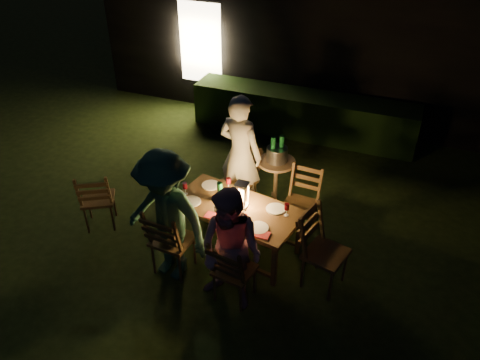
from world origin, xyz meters
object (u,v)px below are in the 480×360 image
at_px(chair_far_right, 300,213).
at_px(bottle_bucket_a, 273,152).
at_px(bottle_bucket_b, 281,151).
at_px(person_opp_right, 231,251).
at_px(person_house_side, 240,154).
at_px(bottle_table, 220,192).
at_px(chair_near_right, 234,280).
at_px(chair_end, 323,263).
at_px(person_opp_left, 166,217).
at_px(side_table, 276,166).
at_px(lantern, 242,196).
at_px(chair_far_left, 239,190).
at_px(chair_spare, 100,208).
at_px(ice_bucket, 277,154).
at_px(chair_near_left, 173,251).
at_px(dining_table, 236,211).

bearing_deg(chair_far_right, bottle_bucket_a, -36.02).
bearing_deg(bottle_bucket_b, person_opp_right, -87.56).
height_order(person_house_side, bottle_table, person_house_side).
height_order(chair_near_right, chair_far_right, chair_far_right).
bearing_deg(chair_end, person_opp_left, -60.03).
bearing_deg(side_table, person_opp_left, -111.52).
height_order(person_opp_right, lantern, person_opp_right).
bearing_deg(chair_far_left, person_opp_left, 95.08).
xyz_separation_m(chair_spare, ice_bucket, (2.12, 1.44, 0.56)).
distance_m(chair_far_right, person_opp_left, 1.96).
bearing_deg(chair_spare, chair_near_left, -46.77).
bearing_deg(person_house_side, chair_near_left, 90.10).
bearing_deg(side_table, chair_end, -52.78).
relative_size(dining_table, lantern, 5.02).
xyz_separation_m(chair_far_right, side_table, (-0.52, 0.51, 0.36)).
relative_size(dining_table, bottle_bucket_a, 5.49).
bearing_deg(bottle_bucket_b, dining_table, -99.78).
xyz_separation_m(chair_near_left, chair_far_left, (0.27, 1.52, -0.00)).
bearing_deg(bottle_table, chair_near_right, -57.93).
bearing_deg(chair_end, dining_table, -86.04).
bearing_deg(person_opp_right, person_house_side, 118.76).
bearing_deg(chair_near_left, person_opp_left, -100.29).
distance_m(chair_spare, person_opp_right, 2.40).
xyz_separation_m(chair_far_left, person_opp_left, (-0.28, -1.57, 0.56)).
distance_m(chair_end, bottle_bucket_b, 1.83).
relative_size(bottle_table, bottle_bucket_b, 0.88).
xyz_separation_m(chair_near_left, chair_far_right, (1.25, 1.34, -0.02)).
bearing_deg(ice_bucket, chair_end, -52.78).
bearing_deg(chair_spare, bottle_bucket_b, 3.84).
height_order(chair_near_right, chair_spare, chair_spare).
relative_size(chair_spare, bottle_bucket_b, 3.05).
height_order(person_opp_right, bottle_bucket_b, person_opp_right).
relative_size(chair_far_left, ice_bucket, 3.44).
bearing_deg(chair_near_left, ice_bucket, 71.41).
bearing_deg(chair_far_left, chair_near_left, 95.17).
bearing_deg(person_opp_right, lantern, 114.69).
relative_size(bottle_bucket_a, bottle_bucket_b, 1.00).
distance_m(person_house_side, person_opp_left, 1.64).
height_order(chair_near_right, person_opp_left, person_opp_left).
height_order(dining_table, bottle_table, bottle_table).
bearing_deg(chair_near_left, lantern, 51.69).
bearing_deg(chair_near_right, bottle_table, 130.28).
bearing_deg(ice_bucket, side_table, 0.00).
relative_size(lantern, side_table, 0.47).
bearing_deg(person_house_side, lantern, 123.00).
height_order(chair_far_left, bottle_bucket_b, bottle_bucket_b).
relative_size(person_opp_right, person_opp_left, 0.89).
xyz_separation_m(chair_near_left, chair_near_right, (0.88, -0.16, -0.03)).
bearing_deg(chair_near_right, ice_bucket, 102.45).
xyz_separation_m(chair_far_right, lantern, (-0.62, -0.62, 0.54)).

